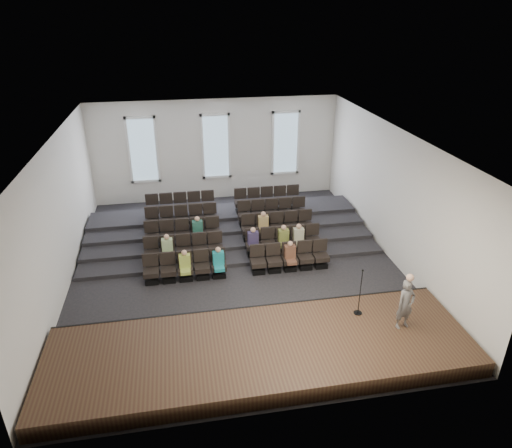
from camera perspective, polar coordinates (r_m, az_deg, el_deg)
The scene contains 14 objects.
ground at distance 17.42m, azimuth -2.45°, elevation -5.28°, with size 14.00×14.00×0.00m, color black.
ceiling at distance 15.45m, azimuth -2.80°, elevation 10.87°, with size 12.00×14.00×0.02m, color white.
wall_back at distance 22.85m, azimuth -5.03°, elevation 9.18°, with size 12.00×0.04×5.00m, color silver.
wall_front at distance 10.30m, azimuth 2.84°, elevation -13.15°, with size 12.00×0.04×5.00m, color silver.
wall_left at distance 16.68m, azimuth -23.56°, elevation 0.66°, with size 0.04×14.00×5.00m, color silver.
wall_right at distance 18.00m, azimuth 16.78°, elevation 3.54°, with size 0.04×14.00×5.00m, color silver.
stage at distance 13.18m, azimuth 0.71°, elevation -15.63°, with size 11.80×3.60×0.50m, color #3F2C1B.
stage_lip at distance 14.54m, azimuth -0.62°, elevation -11.09°, with size 11.80×0.06×0.52m, color black.
risers at distance 20.10m, azimuth -3.70°, elevation -0.21°, with size 11.80×4.80×0.60m.
seating_rows at distance 18.43m, azimuth -3.15°, elevation -1.03°, with size 6.80×4.70×1.67m.
windows at distance 22.73m, azimuth -5.03°, elevation 9.62°, with size 8.44×0.10×3.24m.
audience at distance 17.33m, azimuth -1.95°, elevation -2.34°, with size 5.45×2.64×1.10m.
speaker at distance 13.84m, azimuth 18.19°, elevation -9.54°, with size 0.56×0.37×1.54m, color #575452.
mic_stand at distance 14.20m, azimuth 12.78°, elevation -9.31°, with size 0.26×0.26×1.55m.
Camera 1 is at (-1.90, -14.82, 8.95)m, focal length 32.00 mm.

